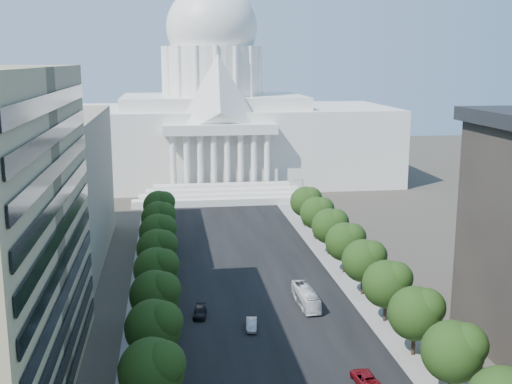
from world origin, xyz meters
name	(u,v)px	position (x,y,z in m)	size (l,w,h in m)	color
road_asphalt	(249,267)	(0.00, 90.00, 0.00)	(30.00, 260.00, 0.01)	black
sidewalk_left	(153,271)	(-19.00, 90.00, 0.00)	(8.00, 260.00, 0.02)	gray
sidewalk_right	(341,263)	(19.00, 90.00, 0.00)	(8.00, 260.00, 0.02)	gray
capitol	(213,122)	(0.00, 184.89, 20.01)	(120.00, 56.00, 73.00)	white
office_block_left_far	(6,190)	(-48.00, 100.00, 15.00)	(38.00, 52.00, 30.00)	gray
tree_l_c	(154,369)	(-17.66, 35.81, 6.45)	(7.79, 7.60, 9.97)	#33261C
tree_l_d	(156,326)	(-17.66, 47.81, 6.45)	(7.79, 7.60, 9.97)	#33261C
tree_l_e	(157,294)	(-17.66, 59.81, 6.45)	(7.79, 7.60, 9.97)	#33261C
tree_l_f	(158,268)	(-17.66, 71.81, 6.45)	(7.79, 7.60, 9.97)	#33261C
tree_l_g	(159,248)	(-17.66, 83.81, 6.45)	(7.79, 7.60, 9.97)	#33261C
tree_l_h	(159,231)	(-17.66, 95.81, 6.45)	(7.79, 7.60, 9.97)	#33261C
tree_l_i	(160,217)	(-17.66, 107.81, 6.45)	(7.79, 7.60, 9.97)	#33261C
tree_l_j	(160,205)	(-17.66, 119.81, 6.45)	(7.79, 7.60, 9.97)	#33261C
tree_r_c	(456,350)	(18.34, 35.81, 6.45)	(7.79, 7.60, 9.97)	#33261C
tree_r_d	(418,312)	(18.34, 47.81, 6.45)	(7.79, 7.60, 9.97)	#33261C
tree_r_e	(389,283)	(18.34, 59.81, 6.45)	(7.79, 7.60, 9.97)	#33261C
tree_r_f	(366,259)	(18.34, 71.81, 6.45)	(7.79, 7.60, 9.97)	#33261C
tree_r_g	(347,241)	(18.34, 83.81, 6.45)	(7.79, 7.60, 9.97)	#33261C
tree_r_h	(331,225)	(18.34, 95.81, 6.45)	(7.79, 7.60, 9.97)	#33261C
tree_r_i	(318,212)	(18.34, 107.81, 6.45)	(7.79, 7.60, 9.97)	#33261C
tree_r_j	(307,201)	(18.34, 119.81, 6.45)	(7.79, 7.60, 9.97)	#33261C
streetlight_b	(471,357)	(19.90, 35.00, 5.82)	(2.61, 0.44, 9.00)	gray
streetlight_c	(398,285)	(19.90, 60.00, 5.82)	(2.61, 0.44, 9.00)	gray
streetlight_d	(353,242)	(19.90, 85.00, 5.82)	(2.61, 0.44, 9.00)	gray
streetlight_e	(322,212)	(19.90, 110.00, 5.82)	(2.61, 0.44, 9.00)	gray
streetlight_f	(300,191)	(19.90, 135.00, 5.82)	(2.61, 0.44, 9.00)	gray
car_silver	(252,325)	(-3.42, 59.68, 0.76)	(1.60, 4.58, 1.51)	#9C9FA3
car_red	(365,378)	(8.76, 40.83, 0.79)	(2.62, 5.68, 1.58)	maroon
car_dark_b	(200,313)	(-11.05, 65.68, 0.71)	(2.00, 4.91, 1.43)	black
city_bus	(306,297)	(6.92, 68.04, 1.51)	(2.53, 10.81, 3.01)	white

